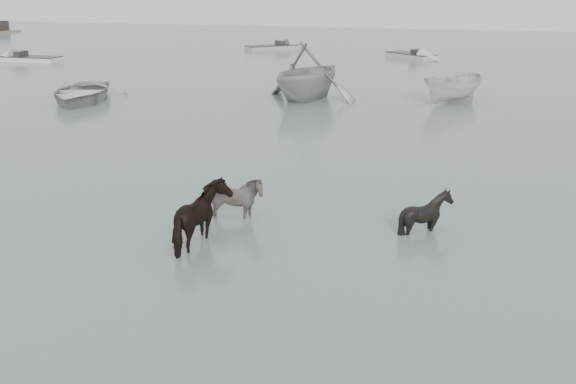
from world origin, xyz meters
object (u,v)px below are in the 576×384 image
object	(u,v)px
pony_pinto	(232,194)
pony_dark	(204,211)
rowboat_lead	(80,90)
pony_black	(427,205)

from	to	relation	value
pony_pinto	pony_dark	xyz separation A→B (m)	(-0.05, -1.74, 0.13)
rowboat_lead	pony_pinto	bearing A→B (deg)	-62.60
pony_dark	pony_black	distance (m)	5.36
pony_pinto	pony_black	bearing A→B (deg)	-98.81
pony_pinto	rowboat_lead	size ratio (longest dim) A/B	0.30
pony_black	pony_pinto	bearing A→B (deg)	99.04
pony_dark	rowboat_lead	xyz separation A→B (m)	(-13.12, 15.50, -0.25)
pony_black	rowboat_lead	world-z (taller)	pony_black
pony_black	pony_dark	bearing A→B (deg)	117.83
pony_pinto	rowboat_lead	bearing A→B (deg)	28.99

